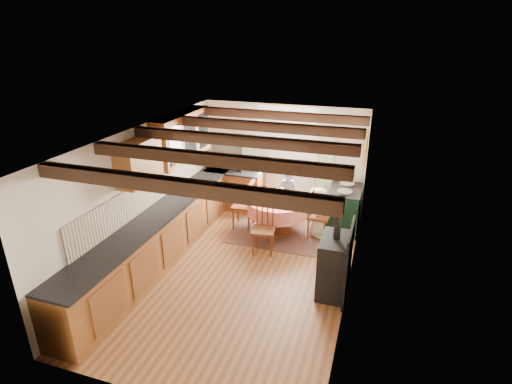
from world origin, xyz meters
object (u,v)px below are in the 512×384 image
(chair_near, at_px, (263,229))
(dining_table, at_px, (277,217))
(chair_left, at_px, (243,204))
(child_right, at_px, (319,212))
(chair_right, at_px, (319,214))
(aga_range, at_px, (344,208))
(cast_iron_stove, at_px, (335,251))
(child_far, at_px, (287,195))
(cup, at_px, (269,200))

(chair_near, bearing_deg, dining_table, 78.12)
(chair_left, relative_size, child_right, 0.99)
(chair_left, distance_m, chair_right, 1.58)
(child_right, bearing_deg, aga_range, -23.21)
(chair_right, xyz_separation_m, cast_iron_stove, (0.53, -1.73, 0.24))
(dining_table, relative_size, child_right, 1.18)
(dining_table, distance_m, child_right, 0.84)
(dining_table, relative_size, child_far, 1.04)
(chair_near, bearing_deg, aga_range, 39.55)
(aga_range, distance_m, child_far, 1.22)
(chair_left, height_order, chair_right, chair_left)
(child_right, bearing_deg, chair_left, 112.58)
(chair_near, relative_size, chair_left, 0.95)
(aga_range, distance_m, cup, 1.63)
(chair_near, relative_size, chair_right, 0.97)
(child_right, bearing_deg, dining_table, 120.24)
(dining_table, distance_m, cup, 0.47)
(chair_near, relative_size, child_right, 0.94)
(cast_iron_stove, distance_m, child_right, 1.89)
(cast_iron_stove, bearing_deg, cup, 135.30)
(dining_table, xyz_separation_m, aga_range, (1.25, 0.63, 0.08))
(cast_iron_stove, distance_m, cup, 2.09)
(chair_left, relative_size, chair_right, 1.02)
(chair_right, distance_m, cast_iron_stove, 1.83)
(child_right, bearing_deg, cup, 128.50)
(chair_near, bearing_deg, cast_iron_stove, -39.26)
(chair_near, distance_m, chair_left, 1.13)
(cup, bearing_deg, chair_right, 15.27)
(chair_left, xyz_separation_m, cup, (0.63, -0.24, 0.27))
(cast_iron_stove, height_order, child_right, cast_iron_stove)
(chair_near, height_order, aga_range, chair_near)
(chair_near, bearing_deg, child_right, 39.88)
(chair_near, relative_size, cast_iron_stove, 0.65)
(chair_near, height_order, child_right, child_right)
(child_far, bearing_deg, cast_iron_stove, 101.24)
(cup, bearing_deg, cast_iron_stove, -44.70)
(cast_iron_stove, relative_size, child_right, 1.45)
(child_far, bearing_deg, aga_range, 160.84)
(dining_table, relative_size, aga_range, 1.24)
(aga_range, relative_size, cast_iron_stove, 0.66)
(chair_right, bearing_deg, child_far, 59.05)
(dining_table, bearing_deg, child_right, 10.92)
(chair_left, xyz_separation_m, child_far, (0.80, 0.58, 0.07))
(child_far, bearing_deg, child_right, 129.01)
(chair_right, distance_m, child_far, 0.96)
(chair_right, bearing_deg, cast_iron_stove, -158.68)
(dining_table, relative_size, cast_iron_stove, 0.82)
(cast_iron_stove, distance_m, child_far, 2.64)
(cast_iron_stove, xyz_separation_m, child_right, (-0.55, 1.80, -0.23))
(child_far, bearing_deg, cup, 59.51)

